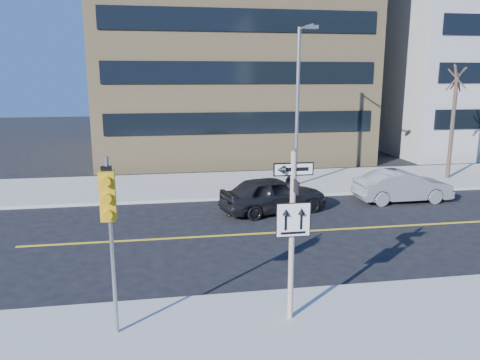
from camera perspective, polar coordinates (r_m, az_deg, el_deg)
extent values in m
plane|color=black|center=(13.90, 3.29, -11.99)|extent=(120.00, 120.00, 0.00)
cylinder|color=white|center=(10.85, 6.34, -7.00)|extent=(0.13, 0.13, 4.00)
cylinder|color=gray|center=(10.35, 6.61, 3.65)|extent=(0.10, 0.10, 0.06)
cube|color=black|center=(10.42, 6.55, 1.32)|extent=(0.92, 0.03, 0.30)
cube|color=black|center=(10.50, 6.50, -0.56)|extent=(0.03, 0.92, 0.30)
cube|color=white|center=(10.63, 6.52, -4.86)|extent=(0.80, 0.03, 0.80)
cylinder|color=gray|center=(10.54, -15.33, -7.98)|extent=(0.09, 0.09, 4.00)
cube|color=gold|center=(9.99, -15.83, -1.92)|extent=(0.32, 0.22, 1.05)
sphere|color=#8C0705|center=(9.80, -16.03, -0.11)|extent=(0.17, 0.17, 0.17)
sphere|color=black|center=(9.88, -15.91, -2.09)|extent=(0.17, 0.17, 0.17)
sphere|color=black|center=(9.97, -15.79, -4.04)|extent=(0.17, 0.17, 0.17)
imported|color=black|center=(20.21, 4.05, -1.77)|extent=(2.91, 4.94, 1.58)
imported|color=gray|center=(23.21, 19.22, -0.71)|extent=(1.59, 4.48, 1.47)
cylinder|color=gray|center=(24.36, 7.00, 8.62)|extent=(0.18, 0.18, 8.00)
cylinder|color=gray|center=(23.46, 7.98, 17.99)|extent=(0.10, 2.20, 0.10)
cube|color=gray|center=(22.50, 8.76, 17.95)|extent=(0.55, 0.30, 0.16)
cylinder|color=#3C2D23|center=(28.57, 24.46, 5.94)|extent=(0.22, 0.22, 5.80)
cube|color=tan|center=(37.78, -2.10, 17.41)|extent=(18.00, 18.00, 18.00)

